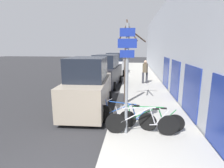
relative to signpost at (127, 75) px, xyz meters
name	(u,v)px	position (x,y,z in m)	size (l,w,h in m)	color
ground_plane	(110,85)	(-1.65, 8.26, -2.14)	(80.00, 80.00, 0.00)	#28282B
sidewalk_curb	(141,78)	(0.95, 11.06, -2.06)	(3.20, 32.00, 0.15)	#9E9B93
building_facade	(162,44)	(2.69, 10.97, 1.09)	(0.23, 32.00, 6.50)	#B2B7C1
signpost	(127,75)	(0.00, 0.00, 0.00)	(0.58, 0.12, 3.55)	gray
bicycle_0	(142,123)	(0.52, -0.03, -1.58)	(2.41, 0.44, 0.96)	black
bicycle_1	(151,119)	(0.85, 0.37, -1.61)	(2.24, 0.44, 0.86)	black
bicycle_2	(125,116)	(-0.05, 0.58, -1.60)	(2.18, 0.93, 0.89)	black
parked_car_0	(88,87)	(-1.88, 2.39, -1.00)	(2.15, 4.38, 2.54)	gray
parked_car_1	(107,72)	(-1.84, 7.87, -1.04)	(2.20, 4.82, 2.43)	black
parked_car_2	(115,65)	(-1.79, 13.97, -1.06)	(2.12, 4.45, 2.36)	silver
pedestrian_near	(145,70)	(1.15, 8.48, -0.94)	(0.46, 0.40, 1.82)	#333338
street_tree	(127,66)	(-0.12, 3.26, -0.05)	(1.45, 1.43, 4.12)	#3D2D23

